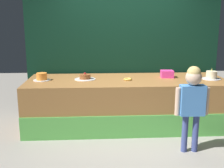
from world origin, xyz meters
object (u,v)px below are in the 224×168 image
child_figure (192,98)px  cake_center (85,77)px  pink_box (167,74)px  cake_left (42,77)px  donut (128,79)px  cake_right (211,76)px

child_figure → cake_center: (-1.48, 1.14, 0.07)m
pink_box → cake_left: size_ratio=0.75×
pink_box → cake_center: (-1.45, -0.09, -0.03)m
child_figure → pink_box: bearing=91.5°
child_figure → donut: size_ratio=8.59×
cake_center → cake_right: 2.17m
donut → cake_right: (1.45, 0.00, 0.04)m
child_figure → cake_left: bearing=153.5°
donut → cake_left: size_ratio=0.49×
donut → cake_center: bearing=171.5°
child_figure → donut: child_figure is taller
cake_right → pink_box: bearing=165.1°
pink_box → donut: 0.75m
child_figure → pink_box: 1.23m
donut → cake_center: cake_center is taller
child_figure → cake_right: size_ratio=3.82×
cake_left → cake_center: bearing=3.0°
pink_box → child_figure: bearing=-88.5°
donut → cake_left: 1.45m
cake_center → cake_left: bearing=-177.0°
child_figure → pink_box: (-0.03, 1.22, 0.10)m
child_figure → cake_left: (-2.20, 1.10, 0.09)m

